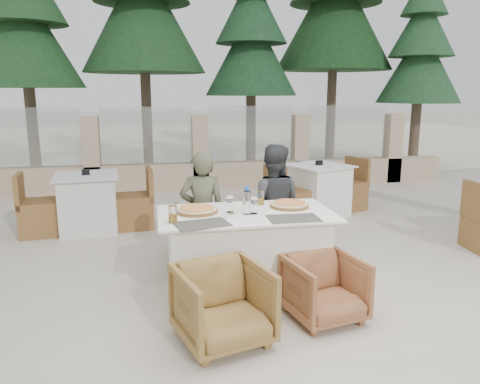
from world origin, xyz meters
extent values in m
plane|color=beige|center=(0.00, 0.00, 0.00)|extent=(80.00, 80.00, 0.00)
cube|color=#F8E8CB|center=(0.00, 14.00, 0.01)|extent=(30.00, 16.00, 0.01)
cone|color=#1F4822|center=(-3.50, 7.00, 2.75)|extent=(2.42, 2.42, 5.50)
cone|color=#1C4320|center=(-1.00, 7.50, 3.25)|extent=(2.86, 2.86, 6.50)
cone|color=#1D4526|center=(1.50, 7.20, 2.50)|extent=(2.20, 2.20, 5.00)
cone|color=#183B1A|center=(3.80, 7.80, 3.40)|extent=(2.99, 2.99, 6.80)
cone|color=#234F2B|center=(5.50, 6.50, 2.25)|extent=(1.98, 1.98, 4.50)
cube|color=#4F4B43|center=(-0.51, -0.36, 0.77)|extent=(0.50, 0.39, 0.00)
cube|color=#504B44|center=(0.29, -0.33, 0.77)|extent=(0.46, 0.31, 0.00)
cylinder|color=#DC541E|center=(-0.52, 0.04, 0.79)|extent=(0.45, 0.45, 0.05)
cylinder|color=#D7461D|center=(0.37, 0.08, 0.79)|extent=(0.49, 0.49, 0.05)
cylinder|color=silver|center=(-0.08, -0.10, 0.90)|extent=(0.09, 0.09, 0.25)
cylinder|color=orange|center=(-0.75, -0.26, 0.84)|extent=(0.09, 0.09, 0.15)
cylinder|color=orange|center=(0.13, 0.22, 0.84)|extent=(0.08, 0.08, 0.14)
imported|color=brown|center=(-0.37, 0.89, 0.31)|extent=(0.71, 0.73, 0.61)
imported|color=olive|center=(0.47, 0.72, 0.29)|extent=(0.75, 0.76, 0.58)
imported|color=olive|center=(-0.42, -0.92, 0.30)|extent=(0.79, 0.81, 0.60)
imported|color=#975D37|center=(0.46, -0.71, 0.27)|extent=(0.68, 0.69, 0.53)
imported|color=#50533C|center=(-0.42, 0.53, 0.64)|extent=(0.48, 0.33, 1.27)
imported|color=#393C3E|center=(0.34, 0.60, 0.66)|extent=(0.76, 0.67, 1.32)
camera|label=1|loc=(-0.89, -4.11, 1.86)|focal=35.00mm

